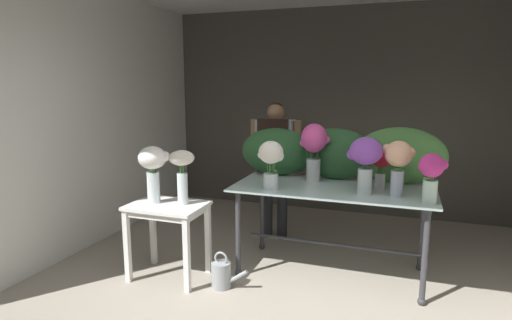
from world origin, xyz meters
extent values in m
plane|color=#9E9384|center=(0.00, 1.97, 0.00)|extent=(8.68, 8.68, 0.00)
cube|color=#4C4742|center=(0.00, 3.95, 1.44)|extent=(4.88, 0.12, 2.89)
cube|color=silver|center=(-2.44, 1.97, 1.44)|extent=(0.12, 4.07, 2.89)
cube|color=silver|center=(0.35, 1.77, 0.87)|extent=(1.87, 0.92, 0.02)
cylinder|color=#38383D|center=(-0.49, 1.41, 0.43)|extent=(0.05, 0.05, 0.86)
sphere|color=#38383D|center=(-0.49, 1.41, 0.03)|extent=(0.07, 0.07, 0.07)
cylinder|color=#38383D|center=(1.18, 1.41, 0.43)|extent=(0.05, 0.05, 0.86)
sphere|color=#38383D|center=(1.18, 1.41, 0.03)|extent=(0.07, 0.07, 0.07)
cylinder|color=#38383D|center=(-0.49, 2.13, 0.43)|extent=(0.05, 0.05, 0.86)
sphere|color=#38383D|center=(-0.49, 2.13, 0.03)|extent=(0.07, 0.07, 0.07)
cylinder|color=#38383D|center=(1.18, 2.13, 0.43)|extent=(0.05, 0.05, 0.86)
sphere|color=#38383D|center=(1.18, 2.13, 0.03)|extent=(0.07, 0.07, 0.07)
cylinder|color=#38383D|center=(0.35, 1.77, 0.30)|extent=(1.67, 0.03, 0.03)
cube|color=white|center=(-1.11, 1.17, 0.71)|extent=(0.71, 0.51, 0.03)
cube|color=white|center=(-1.11, 1.17, 0.67)|extent=(0.65, 0.45, 0.06)
cube|color=white|center=(-1.42, 0.96, 0.35)|extent=(0.05, 0.05, 0.70)
cube|color=white|center=(-0.80, 0.96, 0.35)|extent=(0.05, 0.05, 0.70)
cube|color=white|center=(-1.42, 1.39, 0.35)|extent=(0.05, 0.05, 0.70)
cube|color=white|center=(-0.80, 1.39, 0.35)|extent=(0.05, 0.05, 0.70)
cylinder|color=#232328|center=(-0.55, 2.53, 0.43)|extent=(0.12, 0.12, 0.87)
cylinder|color=#232328|center=(-0.36, 2.53, 0.43)|extent=(0.12, 0.12, 0.87)
cube|color=#B2BCC6|center=(-0.46, 2.53, 1.15)|extent=(0.43, 0.22, 0.56)
cube|color=black|center=(-0.46, 2.41, 1.11)|extent=(0.37, 0.02, 0.68)
cylinder|color=#936B4C|center=(-0.72, 2.53, 1.15)|extent=(0.09, 0.09, 0.55)
cylinder|color=#936B4C|center=(-0.20, 2.53, 1.15)|extent=(0.09, 0.09, 0.55)
sphere|color=#936B4C|center=(-0.46, 2.53, 1.52)|extent=(0.20, 0.20, 0.20)
ellipsoid|color=black|center=(-0.46, 2.55, 1.58)|extent=(0.15, 0.15, 0.09)
ellipsoid|color=#28562D|center=(-0.31, 2.11, 1.13)|extent=(0.78, 0.31, 0.50)
ellipsoid|color=#28562D|center=(0.31, 2.11, 1.14)|extent=(0.78, 0.26, 0.52)
ellipsoid|color=#477F3D|center=(0.93, 2.11, 1.15)|extent=(0.87, 0.23, 0.56)
cylinder|color=silver|center=(0.12, 1.93, 0.99)|extent=(0.14, 0.14, 0.23)
cylinder|color=#9EBCB2|center=(0.12, 1.93, 0.93)|extent=(0.13, 0.13, 0.10)
cylinder|color=#477F3D|center=(0.16, 1.93, 1.06)|extent=(0.01, 0.01, 0.34)
cylinder|color=#477F3D|center=(0.11, 1.95, 1.06)|extent=(0.01, 0.01, 0.34)
cylinder|color=#477F3D|center=(0.10, 1.90, 1.06)|extent=(0.01, 0.01, 0.34)
ellipsoid|color=#E54C9E|center=(0.12, 1.93, 1.31)|extent=(0.26, 0.26, 0.29)
sphere|color=#E54C9E|center=(0.02, 1.91, 1.26)|extent=(0.08, 0.08, 0.08)
sphere|color=#E54C9E|center=(0.24, 1.95, 1.30)|extent=(0.08, 0.08, 0.08)
ellipsoid|color=#28562D|center=(0.15, 1.96, 1.12)|extent=(0.05, 0.10, 0.03)
cylinder|color=silver|center=(0.77, 1.84, 0.95)|extent=(0.09, 0.09, 0.15)
cylinder|color=#9EBCB2|center=(0.77, 1.84, 0.91)|extent=(0.09, 0.09, 0.06)
cylinder|color=#387033|center=(0.78, 1.84, 1.00)|extent=(0.01, 0.01, 0.23)
cylinder|color=#387033|center=(0.77, 1.86, 1.00)|extent=(0.01, 0.01, 0.23)
cylinder|color=#387033|center=(0.75, 1.84, 1.00)|extent=(0.01, 0.01, 0.23)
cylinder|color=#387033|center=(0.77, 1.83, 1.00)|extent=(0.01, 0.01, 0.23)
ellipsoid|color=red|center=(0.77, 1.84, 1.17)|extent=(0.20, 0.20, 0.18)
cylinder|color=silver|center=(1.18, 1.45, 0.97)|extent=(0.12, 0.12, 0.20)
cylinder|color=#9EBCB2|center=(1.18, 1.45, 0.92)|extent=(0.11, 0.11, 0.08)
cylinder|color=#387033|center=(1.21, 1.44, 1.01)|extent=(0.01, 0.01, 0.25)
cylinder|color=#387033|center=(1.17, 1.47, 1.01)|extent=(0.01, 0.01, 0.25)
cylinder|color=#387033|center=(1.17, 1.42, 1.01)|extent=(0.01, 0.01, 0.25)
ellipsoid|color=#D1338E|center=(1.18, 1.45, 1.20)|extent=(0.19, 0.19, 0.20)
sphere|color=#D1338E|center=(1.13, 1.48, 1.18)|extent=(0.09, 0.09, 0.09)
sphere|color=#D1338E|center=(1.27, 1.46, 1.20)|extent=(0.09, 0.09, 0.09)
ellipsoid|color=#477F3D|center=(1.17, 1.44, 1.09)|extent=(0.11, 0.08, 0.03)
cylinder|color=silver|center=(-0.18, 1.47, 0.95)|extent=(0.14, 0.14, 0.15)
cylinder|color=#9EBCB2|center=(-0.18, 1.47, 0.91)|extent=(0.13, 0.13, 0.06)
cylinder|color=#477F3D|center=(-0.15, 1.48, 1.02)|extent=(0.01, 0.01, 0.28)
cylinder|color=#477F3D|center=(-0.18, 1.50, 1.02)|extent=(0.01, 0.01, 0.28)
cylinder|color=#477F3D|center=(-0.21, 1.47, 1.02)|extent=(0.01, 0.01, 0.28)
cylinder|color=#477F3D|center=(-0.18, 1.45, 1.02)|extent=(0.01, 0.01, 0.28)
ellipsoid|color=white|center=(-0.18, 1.47, 1.23)|extent=(0.23, 0.23, 0.21)
sphere|color=white|center=(-0.27, 1.47, 1.20)|extent=(0.07, 0.07, 0.07)
sphere|color=white|center=(-0.11, 1.47, 1.20)|extent=(0.10, 0.10, 0.10)
ellipsoid|color=#477F3D|center=(-0.15, 1.51, 1.05)|extent=(0.09, 0.11, 0.03)
cylinder|color=silver|center=(0.65, 1.59, 0.99)|extent=(0.13, 0.13, 0.23)
cylinder|color=#9EBCB2|center=(0.65, 1.59, 0.93)|extent=(0.12, 0.12, 0.10)
cylinder|color=#28562D|center=(0.68, 1.59, 1.04)|extent=(0.01, 0.01, 0.31)
cylinder|color=#28562D|center=(0.65, 1.61, 1.04)|extent=(0.01, 0.01, 0.31)
cylinder|color=#28562D|center=(0.64, 1.59, 1.04)|extent=(0.01, 0.01, 0.31)
cylinder|color=#28562D|center=(0.66, 1.56, 1.04)|extent=(0.01, 0.01, 0.31)
ellipsoid|color=purple|center=(0.65, 1.59, 1.26)|extent=(0.28, 0.28, 0.24)
sphere|color=purple|center=(0.53, 1.61, 1.22)|extent=(0.09, 0.09, 0.09)
sphere|color=purple|center=(0.75, 1.57, 1.25)|extent=(0.10, 0.10, 0.10)
ellipsoid|color=#477F3D|center=(0.67, 1.60, 1.13)|extent=(0.10, 0.09, 0.03)
cylinder|color=silver|center=(0.92, 1.60, 0.99)|extent=(0.11, 0.11, 0.23)
cylinder|color=#9EBCB2|center=(0.92, 1.60, 0.93)|extent=(0.10, 0.10, 0.10)
cylinder|color=#2D6028|center=(0.94, 1.60, 1.04)|extent=(0.01, 0.01, 0.30)
cylinder|color=#2D6028|center=(0.92, 1.63, 1.04)|extent=(0.01, 0.01, 0.30)
cylinder|color=#2D6028|center=(0.90, 1.60, 1.04)|extent=(0.01, 0.01, 0.30)
cylinder|color=#2D6028|center=(0.92, 1.59, 1.04)|extent=(0.01, 0.01, 0.30)
ellipsoid|color=#F4B78E|center=(0.92, 1.60, 1.25)|extent=(0.23, 0.23, 0.22)
sphere|color=#F4B78E|center=(0.83, 1.63, 1.28)|extent=(0.09, 0.09, 0.09)
sphere|color=#F4B78E|center=(1.02, 1.61, 1.27)|extent=(0.09, 0.09, 0.09)
ellipsoid|color=#2D6028|center=(0.94, 1.57, 1.13)|extent=(0.11, 0.08, 0.03)
cylinder|color=silver|center=(-1.25, 1.17, 0.88)|extent=(0.12, 0.12, 0.30)
cylinder|color=#9EBCB2|center=(-1.25, 1.17, 0.79)|extent=(0.11, 0.11, 0.13)
cylinder|color=#387033|center=(-1.22, 1.18, 0.92)|extent=(0.01, 0.01, 0.36)
cylinder|color=#387033|center=(-1.25, 1.19, 0.92)|extent=(0.01, 0.01, 0.36)
cylinder|color=#387033|center=(-1.27, 1.17, 0.92)|extent=(0.01, 0.01, 0.36)
cylinder|color=#387033|center=(-1.25, 1.16, 0.92)|extent=(0.01, 0.01, 0.36)
ellipsoid|color=white|center=(-1.25, 1.17, 1.16)|extent=(0.26, 0.26, 0.22)
sphere|color=white|center=(-1.33, 1.20, 1.18)|extent=(0.09, 0.09, 0.09)
sphere|color=white|center=(-1.13, 1.20, 1.18)|extent=(0.10, 0.10, 0.10)
ellipsoid|color=#477F3D|center=(-1.25, 1.17, 1.05)|extent=(0.10, 0.10, 0.03)
cylinder|color=silver|center=(-0.97, 1.22, 0.88)|extent=(0.10, 0.10, 0.30)
cylinder|color=#9EBCB2|center=(-0.97, 1.22, 0.79)|extent=(0.09, 0.09, 0.13)
cylinder|color=#477F3D|center=(-0.95, 1.23, 0.93)|extent=(0.01, 0.01, 0.39)
cylinder|color=#477F3D|center=(-0.97, 1.24, 0.93)|extent=(0.01, 0.01, 0.39)
cylinder|color=#477F3D|center=(-0.99, 1.23, 0.93)|extent=(0.01, 0.01, 0.39)
cylinder|color=#477F3D|center=(-0.97, 1.20, 0.93)|extent=(0.01, 0.01, 0.39)
ellipsoid|color=silver|center=(-0.97, 1.22, 1.17)|extent=(0.23, 0.23, 0.14)
sphere|color=silver|center=(-1.06, 1.24, 1.17)|extent=(0.08, 0.08, 0.08)
cylinder|color=#999EA3|center=(-0.55, 1.14, 0.12)|extent=(0.18, 0.18, 0.24)
cylinder|color=#999EA3|center=(-0.38, 1.14, 0.13)|extent=(0.18, 0.04, 0.14)
torus|color=#999EA3|center=(-0.55, 1.14, 0.28)|extent=(0.13, 0.02, 0.13)
camera|label=1|loc=(0.96, -2.19, 1.85)|focal=29.81mm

